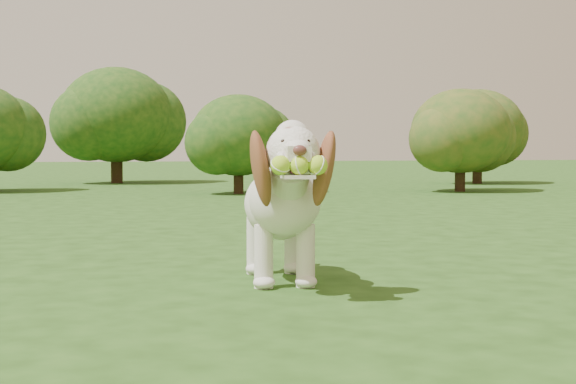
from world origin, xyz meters
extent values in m
plane|color=#1E3F12|center=(0.00, 0.00, 0.00)|extent=(80.00, 80.00, 0.00)
ellipsoid|color=silver|center=(0.13, 0.63, 0.35)|extent=(0.40, 0.66, 0.33)
ellipsoid|color=silver|center=(0.09, 0.40, 0.39)|extent=(0.36, 0.36, 0.32)
ellipsoid|color=silver|center=(0.16, 0.85, 0.35)|extent=(0.33, 0.33, 0.29)
cylinder|color=silver|center=(0.08, 0.28, 0.48)|extent=(0.20, 0.27, 0.25)
sphere|color=silver|center=(0.06, 0.16, 0.60)|extent=(0.25, 0.25, 0.22)
sphere|color=silver|center=(0.06, 0.18, 0.66)|extent=(0.17, 0.17, 0.15)
cube|color=silver|center=(0.04, 0.04, 0.59)|extent=(0.11, 0.14, 0.06)
ellipsoid|color=#592D28|center=(0.03, -0.03, 0.61)|extent=(0.06, 0.04, 0.04)
cube|color=silver|center=(0.04, 0.02, 0.50)|extent=(0.14, 0.16, 0.01)
ellipsoid|color=brown|center=(-0.07, 0.19, 0.53)|extent=(0.15, 0.21, 0.34)
ellipsoid|color=brown|center=(0.19, 0.15, 0.53)|extent=(0.15, 0.23, 0.34)
cylinder|color=silver|center=(0.18, 0.98, 0.38)|extent=(0.08, 0.16, 0.12)
cylinder|color=silver|center=(0.00, 0.44, 0.14)|extent=(0.10, 0.10, 0.28)
cylinder|color=silver|center=(0.19, 0.41, 0.14)|extent=(0.10, 0.10, 0.28)
cylinder|color=silver|center=(0.06, 0.84, 0.14)|extent=(0.10, 0.10, 0.28)
cylinder|color=silver|center=(0.25, 0.81, 0.14)|extent=(0.10, 0.10, 0.28)
sphere|color=#B8EB31|center=(-0.04, 0.00, 0.55)|extent=(0.09, 0.09, 0.08)
sphere|color=#B8EB31|center=(0.03, -0.01, 0.55)|extent=(0.09, 0.09, 0.08)
sphere|color=#B8EB31|center=(0.10, -0.02, 0.55)|extent=(0.09, 0.09, 0.08)
cylinder|color=#382314|center=(4.80, 7.63, 0.24)|extent=(0.15, 0.15, 0.48)
ellipsoid|color=#164114|center=(4.80, 7.63, 0.89)|extent=(1.45, 1.45, 1.23)
cylinder|color=#382314|center=(1.55, 7.95, 0.22)|extent=(0.14, 0.14, 0.44)
ellipsoid|color=#164114|center=(1.55, 7.95, 0.82)|extent=(1.33, 1.33, 1.13)
cylinder|color=#382314|center=(6.46, 10.07, 0.27)|extent=(0.17, 0.17, 0.55)
ellipsoid|color=#164114|center=(6.46, 10.07, 1.01)|extent=(1.65, 1.65, 1.40)
cylinder|color=#382314|center=(0.17, 12.07, 0.34)|extent=(0.21, 0.21, 0.68)
ellipsoid|color=#164114|center=(0.17, 12.07, 1.25)|extent=(2.05, 2.05, 1.74)
camera|label=1|loc=(-0.86, -2.96, 0.61)|focal=50.00mm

